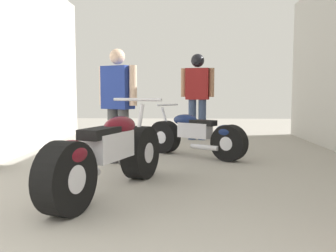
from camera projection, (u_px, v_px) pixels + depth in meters
ground_plane at (183, 173)px, 4.61m from camera, size 18.87×18.87×0.00m
motorcycle_maroon_cruiser at (107, 156)px, 3.62m from camera, size 0.93×1.97×0.94m
motorcycle_black_naked at (197, 135)px, 5.74m from camera, size 1.52×1.17×0.81m
mechanic_in_blue at (118, 99)px, 5.15m from camera, size 0.61×0.41×1.61m
mechanic_with_helmet at (197, 89)px, 7.74m from camera, size 0.71×0.34×1.80m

